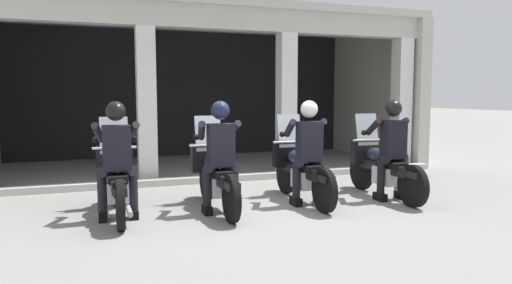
# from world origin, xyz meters

# --- Properties ---
(ground_plane) EXTENTS (80.00, 80.00, 0.00)m
(ground_plane) POSITION_xyz_m (0.00, 3.00, 0.00)
(ground_plane) COLOR gray
(station_building) EXTENTS (9.79, 4.32, 3.55)m
(station_building) POSITION_xyz_m (0.05, 4.77, 2.22)
(station_building) COLOR black
(station_building) RESTS_ON ground
(kerb_strip) EXTENTS (9.29, 0.24, 0.12)m
(kerb_strip) POSITION_xyz_m (0.05, 2.08, 0.06)
(kerb_strip) COLOR #B7B5AD
(kerb_strip) RESTS_ON ground
(motorcycle_far_left) EXTENTS (0.62, 2.04, 1.35)m
(motorcycle_far_left) POSITION_xyz_m (-2.08, 0.15, 0.50)
(motorcycle_far_left) COLOR black
(motorcycle_far_left) RESTS_ON ground
(police_officer_far_left) EXTENTS (0.63, 0.61, 1.58)m
(police_officer_far_left) POSITION_xyz_m (-2.08, -0.13, 0.94)
(police_officer_far_left) COLOR black
(police_officer_far_left) RESTS_ON ground
(motorcycle_center_left) EXTENTS (0.62, 2.04, 1.35)m
(motorcycle_center_left) POSITION_xyz_m (-0.69, 0.04, 0.50)
(motorcycle_center_left) COLOR black
(motorcycle_center_left) RESTS_ON ground
(police_officer_center_left) EXTENTS (0.63, 0.61, 1.58)m
(police_officer_center_left) POSITION_xyz_m (-0.69, -0.25, 0.94)
(police_officer_center_left) COLOR black
(police_officer_center_left) RESTS_ON ground
(motorcycle_center_right) EXTENTS (0.62, 2.04, 1.35)m
(motorcycle_center_right) POSITION_xyz_m (0.70, 0.10, 0.50)
(motorcycle_center_right) COLOR black
(motorcycle_center_right) RESTS_ON ground
(police_officer_center_right) EXTENTS (0.63, 0.61, 1.58)m
(police_officer_center_right) POSITION_xyz_m (0.69, -0.19, 0.94)
(police_officer_center_right) COLOR black
(police_officer_center_right) RESTS_ON ground
(motorcycle_far_right) EXTENTS (0.62, 2.04, 1.35)m
(motorcycle_far_right) POSITION_xyz_m (2.08, -0.05, 0.50)
(motorcycle_far_right) COLOR black
(motorcycle_far_right) RESTS_ON ground
(police_officer_far_right) EXTENTS (0.63, 0.61, 1.58)m
(police_officer_far_right) POSITION_xyz_m (2.08, -0.34, 0.94)
(police_officer_far_right) COLOR black
(police_officer_far_right) RESTS_ON ground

